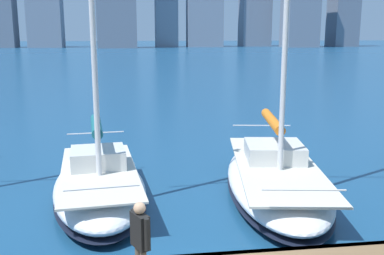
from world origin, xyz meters
TOP-DOWN VIEW (x-y plane):
  - sailboat_orange at (-2.83, -6.13)m, footprint 4.28×8.57m
  - sailboat_teal at (2.68, -6.15)m, footprint 3.30×6.88m
  - person_black_shirt at (1.59, -0.32)m, footprint 0.35×0.54m

SIDE VIEW (x-z plane):
  - sailboat_orange at x=-2.83m, z-range -5.05..6.24m
  - sailboat_teal at x=2.68m, z-range -4.56..5.81m
  - person_black_shirt at x=1.59m, z-range 0.76..2.36m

